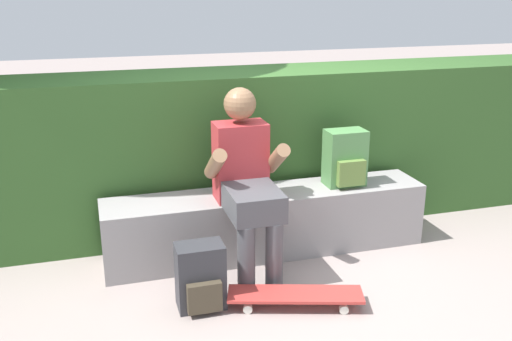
{
  "coord_description": "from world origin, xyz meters",
  "views": [
    {
      "loc": [
        -1.14,
        -3.31,
        1.85
      ],
      "look_at": [
        -0.02,
        0.47,
        0.55
      ],
      "focal_mm": 40.66,
      "sensor_mm": 36.0,
      "label": 1
    }
  ],
  "objects_px": {
    "backpack_on_bench": "(345,159)",
    "backpack_on_ground": "(201,278)",
    "bench_main": "(267,222)",
    "skateboard_near_person": "(295,295)",
    "person_skater": "(246,177)"
  },
  "relations": [
    {
      "from": "person_skater",
      "to": "backpack_on_bench",
      "type": "bearing_deg",
      "value": 14.07
    },
    {
      "from": "backpack_on_ground",
      "to": "bench_main",
      "type": "bearing_deg",
      "value": 45.33
    },
    {
      "from": "bench_main",
      "to": "person_skater",
      "type": "bearing_deg",
      "value": -134.82
    },
    {
      "from": "person_skater",
      "to": "skateboard_near_person",
      "type": "relative_size",
      "value": 1.46
    },
    {
      "from": "skateboard_near_person",
      "to": "backpack_on_ground",
      "type": "relative_size",
      "value": 2.06
    },
    {
      "from": "backpack_on_bench",
      "to": "backpack_on_ground",
      "type": "distance_m",
      "value": 1.39
    },
    {
      "from": "bench_main",
      "to": "person_skater",
      "type": "height_order",
      "value": "person_skater"
    },
    {
      "from": "bench_main",
      "to": "backpack_on_bench",
      "type": "relative_size",
      "value": 5.67
    },
    {
      "from": "person_skater",
      "to": "backpack_on_bench",
      "type": "height_order",
      "value": "person_skater"
    },
    {
      "from": "skateboard_near_person",
      "to": "backpack_on_bench",
      "type": "distance_m",
      "value": 1.13
    },
    {
      "from": "person_skater",
      "to": "backpack_on_ground",
      "type": "height_order",
      "value": "person_skater"
    },
    {
      "from": "bench_main",
      "to": "skateboard_near_person",
      "type": "xyz_separation_m",
      "value": [
        -0.06,
        -0.75,
        -0.15
      ]
    },
    {
      "from": "bench_main",
      "to": "backpack_on_bench",
      "type": "distance_m",
      "value": 0.72
    },
    {
      "from": "bench_main",
      "to": "backpack_on_ground",
      "type": "bearing_deg",
      "value": -134.67
    },
    {
      "from": "skateboard_near_person",
      "to": "backpack_on_bench",
      "type": "xyz_separation_m",
      "value": [
        0.64,
        0.74,
        0.57
      ]
    }
  ]
}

